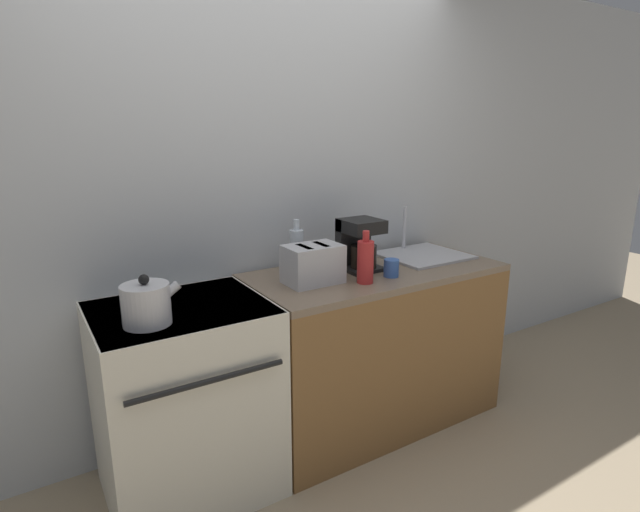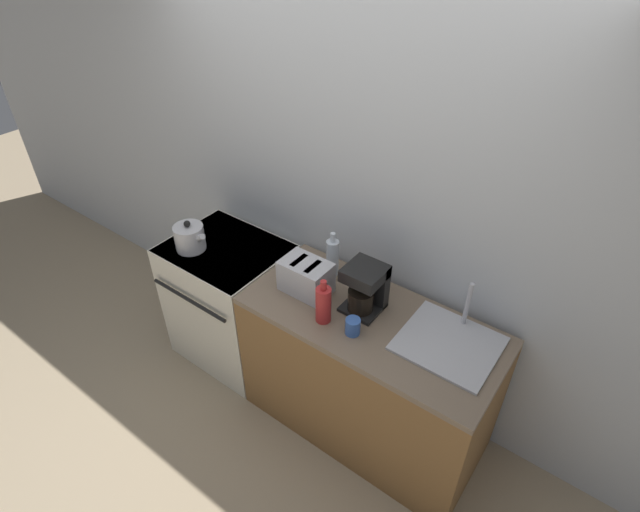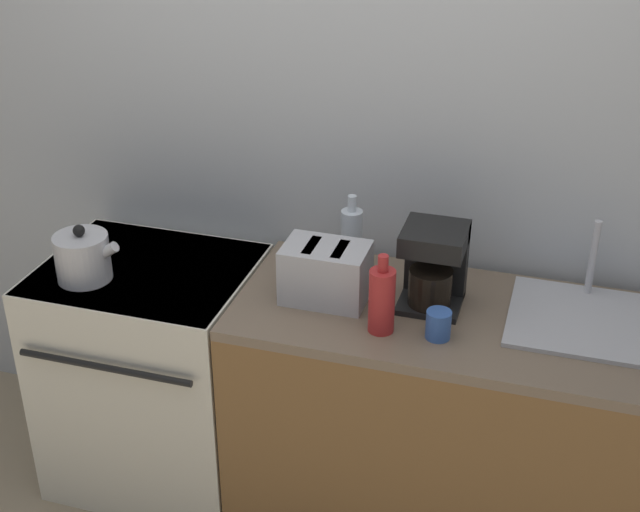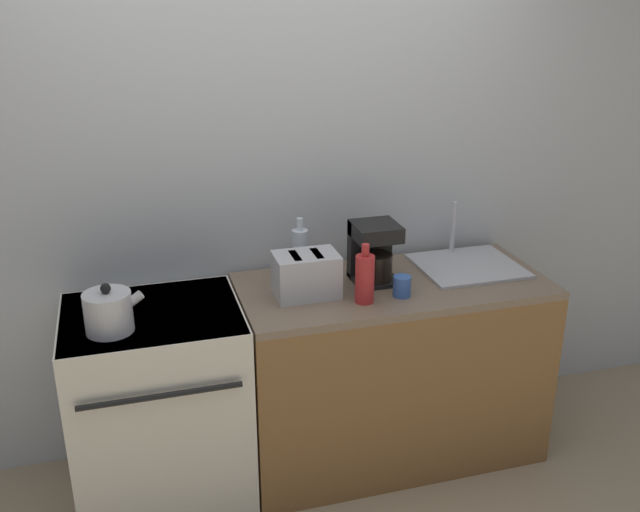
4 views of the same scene
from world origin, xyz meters
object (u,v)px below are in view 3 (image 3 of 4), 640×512
at_px(coffee_maker, 434,263).
at_px(cup_blue, 438,325).
at_px(kettle, 83,257).
at_px(bottle_red, 382,300).
at_px(bottle_clear, 351,239).
at_px(toaster, 326,273).
at_px(stove, 156,371).

relative_size(coffee_maker, cup_blue, 3.01).
distance_m(kettle, cup_blue, 1.24).
distance_m(coffee_maker, cup_blue, 0.24).
relative_size(bottle_red, bottle_clear, 0.93).
bearing_deg(kettle, bottle_red, -1.20).
relative_size(toaster, bottle_red, 1.05).
distance_m(kettle, toaster, 0.85).
bearing_deg(bottle_red, toaster, 148.21).
bearing_deg(coffee_maker, kettle, -170.51).
bearing_deg(bottle_clear, coffee_maker, -23.08).
distance_m(stove, coffee_maker, 1.18).
relative_size(stove, kettle, 3.85).
xyz_separation_m(coffee_maker, bottle_red, (-0.12, -0.22, -0.03)).
relative_size(toaster, coffee_maker, 1.00).
xyz_separation_m(stove, kettle, (-0.16, -0.12, 0.53)).
bearing_deg(stove, toaster, -0.73).
relative_size(kettle, bottle_clear, 0.83).
xyz_separation_m(bottle_red, cup_blue, (0.18, 0.01, -0.07)).
bearing_deg(toaster, coffee_maker, 13.32).
height_order(coffee_maker, bottle_red, coffee_maker).
bearing_deg(cup_blue, kettle, 179.52).
relative_size(bottle_clear, cup_blue, 3.09).
xyz_separation_m(toaster, bottle_clear, (0.03, 0.22, 0.02)).
distance_m(bottle_clear, cup_blue, 0.51).
height_order(stove, kettle, kettle).
bearing_deg(stove, bottle_clear, 16.35).
distance_m(stove, bottle_red, 1.07).
bearing_deg(kettle, toaster, 7.88).
bearing_deg(toaster, bottle_red, -31.79).
xyz_separation_m(kettle, cup_blue, (1.24, -0.01, -0.04)).
height_order(toaster, cup_blue, toaster).
bearing_deg(cup_blue, coffee_maker, 105.80).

